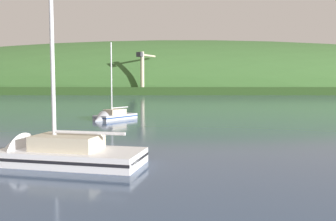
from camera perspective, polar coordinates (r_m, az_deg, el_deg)
name	(u,v)px	position (r m, az deg, el deg)	size (l,w,h in m)	color
far_shoreline_hill	(183,92)	(200.60, 2.55, 3.18)	(570.98, 153.75, 60.96)	#27431B
dockside_crane	(143,74)	(152.29, -4.36, 6.25)	(8.98, 11.50, 19.22)	#4C4C51
sailboat_midwater_white	(112,118)	(39.28, -9.64, -1.29)	(5.43, 6.02, 9.93)	#ADB2BC
sailboat_far_left	(52,158)	(18.27, -19.20, -7.71)	(8.68, 5.16, 13.61)	white
mooring_buoy_foreground	(54,113)	(51.42, -18.95, -0.38)	(0.49, 0.49, 0.57)	yellow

